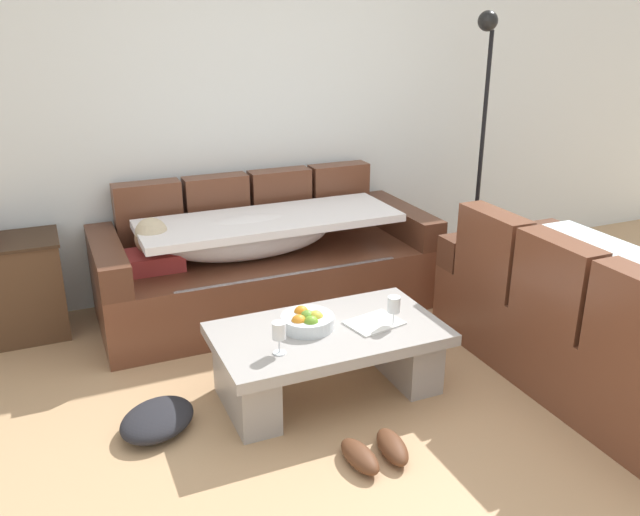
% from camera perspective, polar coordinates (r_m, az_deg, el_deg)
% --- Properties ---
extents(ground_plane, '(14.00, 14.00, 0.00)m').
position_cam_1_polar(ground_plane, '(3.35, 7.34, -14.66)').
color(ground_plane, tan).
extents(back_wall, '(9.00, 0.10, 2.70)m').
position_cam_1_polar(back_wall, '(4.74, -5.51, 13.57)').
color(back_wall, white).
rests_on(back_wall, ground_plane).
extents(couch_along_wall, '(2.24, 0.92, 0.88)m').
position_cam_1_polar(couch_along_wall, '(4.44, -5.08, -0.46)').
color(couch_along_wall, brown).
rests_on(couch_along_wall, ground_plane).
extents(couch_near_window, '(0.92, 1.91, 0.88)m').
position_cam_1_polar(couch_near_window, '(3.86, 23.52, -5.55)').
color(couch_near_window, brown).
rests_on(couch_near_window, ground_plane).
extents(coffee_table, '(1.20, 0.68, 0.38)m').
position_cam_1_polar(coffee_table, '(3.49, 0.72, -8.31)').
color(coffee_table, '#A19C98').
rests_on(coffee_table, ground_plane).
extents(fruit_bowl, '(0.28, 0.28, 0.10)m').
position_cam_1_polar(fruit_bowl, '(3.41, -1.12, -5.54)').
color(fruit_bowl, silver).
rests_on(fruit_bowl, coffee_table).
extents(wine_glass_near_left, '(0.07, 0.07, 0.17)m').
position_cam_1_polar(wine_glass_near_left, '(3.14, -3.63, -6.50)').
color(wine_glass_near_left, silver).
rests_on(wine_glass_near_left, coffee_table).
extents(wine_glass_near_right, '(0.07, 0.07, 0.17)m').
position_cam_1_polar(wine_glass_near_right, '(3.42, 6.50, -4.20)').
color(wine_glass_near_right, silver).
rests_on(wine_glass_near_right, coffee_table).
extents(open_magazine, '(0.32, 0.26, 0.01)m').
position_cam_1_polar(open_magazine, '(3.48, 4.78, -5.70)').
color(open_magazine, white).
rests_on(open_magazine, coffee_table).
extents(side_cabinet, '(0.72, 0.44, 0.64)m').
position_cam_1_polar(side_cabinet, '(4.48, -26.04, -2.56)').
color(side_cabinet, '#4E3320').
rests_on(side_cabinet, ground_plane).
extents(floor_lamp, '(0.33, 0.31, 1.95)m').
position_cam_1_polar(floor_lamp, '(5.05, 13.96, 10.82)').
color(floor_lamp, black).
rests_on(floor_lamp, ground_plane).
extents(pair_of_shoes, '(0.32, 0.28, 0.09)m').
position_cam_1_polar(pair_of_shoes, '(3.12, 4.95, -16.57)').
color(pair_of_shoes, '#59331E').
rests_on(pair_of_shoes, ground_plane).
extents(crumpled_garment, '(0.51, 0.50, 0.12)m').
position_cam_1_polar(crumpled_garment, '(3.38, -14.09, -13.58)').
color(crumpled_garment, '#232328').
rests_on(crumpled_garment, ground_plane).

